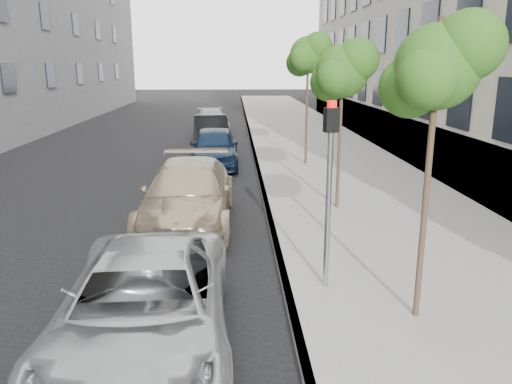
{
  "coord_description": "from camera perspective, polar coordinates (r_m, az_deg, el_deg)",
  "views": [
    {
      "loc": [
        0.21,
        -5.89,
        4.19
      ],
      "look_at": [
        0.68,
        4.52,
        1.5
      ],
      "focal_mm": 35.0,
      "sensor_mm": 36.0,
      "label": 1
    }
  ],
  "objects": [
    {
      "name": "tree_far",
      "position": [
        20.62,
        6.05,
        15.3
      ],
      "size": [
        1.79,
        1.59,
        5.27
      ],
      "color": "#38281C",
      "rests_on": "sidewalk"
    },
    {
      "name": "sedan_black",
      "position": [
        26.37,
        -5.16,
        6.98
      ],
      "size": [
        2.2,
        4.93,
        1.57
      ],
      "primitive_type": "imported",
      "rotation": [
        0.0,
        0.0,
        0.11
      ],
      "color": "black",
      "rests_on": "ground"
    },
    {
      "name": "sidewalk",
      "position": [
        30.45,
        5.2,
        6.62
      ],
      "size": [
        6.4,
        72.0,
        0.14
      ],
      "primitive_type": "cube",
      "color": "gray",
      "rests_on": "ground"
    },
    {
      "name": "tree_near",
      "position": [
        7.99,
        20.19,
        13.23
      ],
      "size": [
        1.63,
        1.43,
        4.81
      ],
      "color": "#38281C",
      "rests_on": "sidewalk"
    },
    {
      "name": "suv",
      "position": [
        13.32,
        -7.75,
        -0.29
      ],
      "size": [
        2.42,
        5.75,
        1.66
      ],
      "primitive_type": "imported",
      "rotation": [
        0.0,
        0.0,
        -0.02
      ],
      "color": "tan",
      "rests_on": "ground"
    },
    {
      "name": "curb",
      "position": [
        30.19,
        -0.73,
        6.61
      ],
      "size": [
        0.15,
        72.0,
        0.14
      ],
      "primitive_type": "cube",
      "color": "#9E9B93",
      "rests_on": "ground"
    },
    {
      "name": "sedan_rear",
      "position": [
        31.75,
        -5.1,
        8.09
      ],
      "size": [
        2.46,
        5.02,
        1.4
      ],
      "primitive_type": "imported",
      "rotation": [
        0.0,
        0.0,
        0.1
      ],
      "color": "#9C9DA3",
      "rests_on": "ground"
    },
    {
      "name": "signal_pole",
      "position": [
        8.94,
        8.38,
        1.92
      ],
      "size": [
        0.27,
        0.22,
        3.44
      ],
      "rotation": [
        0.0,
        0.0,
        0.2
      ],
      "color": "#939699",
      "rests_on": "sidewalk"
    },
    {
      "name": "tree_mid",
      "position": [
        14.22,
        9.95,
        13.46
      ],
      "size": [
        1.78,
        1.58,
        4.73
      ],
      "color": "#38281C",
      "rests_on": "sidewalk"
    },
    {
      "name": "sedan_blue",
      "position": [
        20.92,
        -4.76,
        5.14
      ],
      "size": [
        1.98,
        4.82,
        1.64
      ],
      "primitive_type": "imported",
      "rotation": [
        0.0,
        0.0,
        0.01
      ],
      "color": "#0F1E34",
      "rests_on": "ground"
    },
    {
      "name": "ground",
      "position": [
        7.23,
        -4.01,
        -20.97
      ],
      "size": [
        160.0,
        160.0,
        0.0
      ],
      "primitive_type": "plane",
      "color": "black",
      "rests_on": "ground"
    },
    {
      "name": "minivan",
      "position": [
        7.64,
        -12.68,
        -12.7
      ],
      "size": [
        2.66,
        5.46,
        1.5
      ],
      "primitive_type": "imported",
      "rotation": [
        0.0,
        0.0,
        0.03
      ],
      "color": "#ACAEB1",
      "rests_on": "ground"
    }
  ]
}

